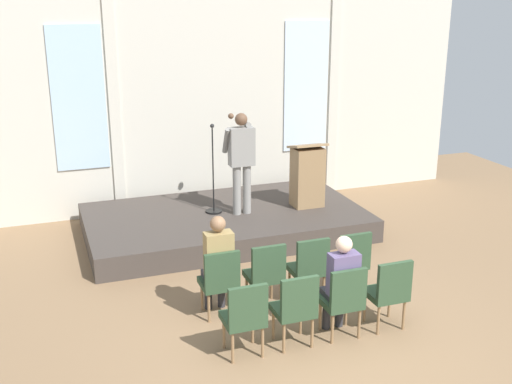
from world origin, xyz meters
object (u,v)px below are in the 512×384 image
Objects in this scene: mic_stand at (214,194)px; audience_r1_c2 at (341,280)px; chair_r1_c0 at (245,315)px; chair_r0_c2 at (309,265)px; chair_r1_c3 at (389,290)px; lectern at (307,176)px; chair_r1_c2 at (344,297)px; chair_r1_c1 at (296,306)px; chair_r0_c1 at (266,272)px; chair_r0_c0 at (220,279)px; chair_r0_c3 at (351,259)px; speaker at (241,156)px; audience_r0_c0 at (218,261)px.

mic_stand is 3.84m from audience_r1_c2.
chair_r1_c0 is 0.72× the size of audience_r1_c2.
mic_stand is 2.94m from chair_r0_c2.
chair_r1_c0 is (-0.75, -3.89, -0.19)m from mic_stand.
lectern is at bearing 81.61° from chair_r1_c3.
mic_stand reaches higher than chair_r1_c0.
lectern is 3.88m from chair_r1_c2.
chair_r1_c1 is at bearing 180.00° from chair_r1_c3.
chair_r1_c2 is at bearing -57.84° from chair_r0_c1.
mic_stand is 1.65× the size of chair_r1_c0.
chair_r0_c0 is 1.00× the size of chair_r0_c1.
chair_r1_c2 is at bearing -90.00° from audience_r1_c2.
audience_r1_c2 is at bearing -124.44° from chair_r0_c3.
chair_r1_c2 is 0.62m from chair_r1_c3.
chair_r1_c1 is at bearing -98.70° from speaker.
audience_r0_c0 reaches higher than chair_r1_c1.
lectern is 3.56m from audience_r0_c0.
audience_r0_c0 is 1.46× the size of chair_r1_c3.
chair_r0_c1 is 1.17m from chair_r1_c0.
chair_r1_c1 is (0.00, -0.99, 0.00)m from chair_r0_c1.
chair_r1_c3 is at bearing 0.00° from chair_r1_c2.
chair_r1_c3 is (0.00, -0.99, 0.00)m from chair_r0_c3.
chair_r0_c0 is 1.56m from audience_r1_c2.
chair_r1_c2 is 0.21m from audience_r1_c2.
chair_r0_c1 and chair_r1_c3 have the same top height.
mic_stand is 1.65× the size of chair_r1_c3.
audience_r0_c0 is 0.67m from chair_r0_c1.
audience_r1_c2 reaches higher than chair_r0_c0.
mic_stand reaches higher than chair_r1_c2.
mic_stand is at bearing 99.75° from chair_r0_c2.
chair_r0_c3 is at bearing 38.49° from chair_r1_c1.
chair_r0_c2 is (0.62, 0.00, 0.00)m from chair_r0_c1.
chair_r0_c2 is 1.00× the size of chair_r1_c2.
audience_r0_c0 is at bearing 120.22° from chair_r1_c1.
speaker reaches higher than chair_r1_c3.
chair_r0_c2 is 1.00× the size of chair_r1_c3.
audience_r0_c0 is at bearing 90.00° from chair_r1_c0.
chair_r1_c2 is at bearing -107.60° from lectern.
speaker is 1.86× the size of chair_r0_c1.
chair_r0_c0 is (-2.41, -2.68, -0.40)m from lectern.
audience_r0_c0 reaches higher than chair_r1_c0.
audience_r0_c0 is at bearing -114.48° from speaker.
chair_r1_c3 is at bearing -79.45° from speaker.
audience_r1_c2 is at bearing 3.77° from chair_r1_c0.
audience_r1_c2 is 1.39× the size of chair_r1_c3.
chair_r1_c1 is (-1.79, -3.67, -0.40)m from lectern.
chair_r0_c3 is (1.87, -0.08, -0.22)m from audience_r0_c0.
chair_r0_c0 is (-1.19, -2.69, -0.87)m from speaker.
chair_r0_c0 is 1.00× the size of chair_r1_c1.
speaker is 1.86× the size of chair_r1_c1.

